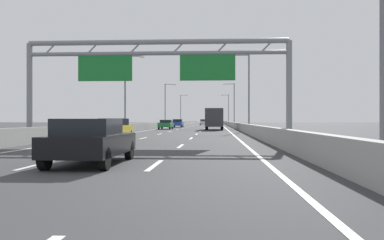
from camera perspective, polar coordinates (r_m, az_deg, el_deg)
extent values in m
plane|color=#38383A|center=(99.77, 1.27, -0.78)|extent=(260.00, 260.00, 0.00)
cube|color=white|center=(13.43, -20.69, -5.85)|extent=(0.16, 3.00, 0.01)
cube|color=white|center=(21.93, -11.04, -3.57)|extent=(0.16, 3.00, 0.01)
cube|color=white|center=(30.72, -6.86, -2.54)|extent=(0.16, 3.00, 0.01)
cube|color=white|center=(39.60, -4.55, -1.97)|extent=(0.16, 3.00, 0.01)
cube|color=white|center=(48.52, -3.09, -1.61)|extent=(0.16, 3.00, 0.01)
cube|color=white|center=(57.47, -2.08, -1.35)|extent=(0.16, 3.00, 0.01)
cube|color=white|center=(66.44, -1.34, -1.17)|extent=(0.16, 3.00, 0.01)
cube|color=white|center=(75.41, -0.78, -1.03)|extent=(0.16, 3.00, 0.01)
cube|color=white|center=(84.38, -0.34, -0.92)|extent=(0.16, 3.00, 0.01)
cube|color=white|center=(93.37, 0.02, -0.83)|extent=(0.16, 3.00, 0.01)
cube|color=white|center=(102.35, 0.31, -0.75)|extent=(0.16, 3.00, 0.01)
cube|color=white|center=(111.34, 0.56, -0.69)|extent=(0.16, 3.00, 0.01)
cube|color=white|center=(120.33, 0.77, -0.64)|extent=(0.16, 3.00, 0.01)
cube|color=white|center=(129.32, 0.95, -0.59)|extent=(0.16, 3.00, 0.01)
cube|color=white|center=(138.31, 1.10, -0.56)|extent=(0.16, 3.00, 0.01)
cube|color=white|center=(147.30, 1.24, -0.52)|extent=(0.16, 3.00, 0.01)
cube|color=white|center=(156.30, 1.36, -0.49)|extent=(0.16, 3.00, 0.01)
cube|color=white|center=(12.41, -5.24, -6.33)|extent=(0.16, 3.00, 0.01)
cube|color=white|center=(21.32, -1.61, -3.67)|extent=(0.16, 3.00, 0.01)
cube|color=white|center=(30.28, -0.14, -2.58)|extent=(0.16, 3.00, 0.01)
cube|color=white|center=(39.26, 0.67, -1.99)|extent=(0.16, 3.00, 0.01)
cube|color=white|center=(48.25, 1.17, -1.61)|extent=(0.16, 3.00, 0.01)
cube|color=white|center=(57.24, 1.51, -1.36)|extent=(0.16, 3.00, 0.01)
cube|color=white|center=(66.24, 1.76, -1.17)|extent=(0.16, 3.00, 0.01)
cube|color=white|center=(75.23, 1.95, -1.03)|extent=(0.16, 3.00, 0.01)
cube|color=white|center=(84.23, 2.10, -0.92)|extent=(0.16, 3.00, 0.01)
cube|color=white|center=(93.23, 2.22, -0.83)|extent=(0.16, 3.00, 0.01)
cube|color=white|center=(102.22, 2.32, -0.76)|extent=(0.16, 3.00, 0.01)
cube|color=white|center=(111.22, 2.41, -0.69)|extent=(0.16, 3.00, 0.01)
cube|color=white|center=(120.22, 2.48, -0.64)|extent=(0.16, 3.00, 0.01)
cube|color=white|center=(129.22, 2.54, -0.60)|extent=(0.16, 3.00, 0.01)
cube|color=white|center=(138.22, 2.59, -0.56)|extent=(0.16, 3.00, 0.01)
cube|color=white|center=(147.22, 2.64, -0.52)|extent=(0.16, 3.00, 0.01)
cube|color=white|center=(156.21, 2.68, -0.49)|extent=(0.16, 3.00, 0.01)
cube|color=white|center=(88.16, -2.43, -0.88)|extent=(0.16, 176.00, 0.01)
cube|color=white|center=(87.72, 4.41, -0.88)|extent=(0.16, 176.00, 0.01)
cube|color=#9E9E99|center=(110.21, -2.13, -0.46)|extent=(0.45, 220.00, 0.95)
cube|color=#9E9E99|center=(109.75, 5.06, -0.46)|extent=(0.45, 220.00, 0.95)
cylinder|color=gray|center=(27.67, -21.78, 3.58)|extent=(0.36, 0.36, 6.20)
cylinder|color=gray|center=(25.45, 13.43, 3.90)|extent=(0.36, 0.36, 6.20)
cylinder|color=gray|center=(25.72, -4.94, 10.82)|extent=(16.17, 0.32, 0.32)
cylinder|color=gray|center=(25.60, -4.94, 9.28)|extent=(16.17, 0.26, 0.26)
cylinder|color=gray|center=(27.44, -19.20, 9.40)|extent=(0.74, 0.10, 0.74)
cylinder|color=gray|center=(26.53, -13.73, 9.72)|extent=(0.74, 0.10, 0.74)
cylinder|color=gray|center=(25.88, -7.93, 9.97)|extent=(0.74, 0.10, 0.74)
cylinder|color=gray|center=(25.50, -1.89, 10.12)|extent=(0.74, 0.10, 0.74)
cylinder|color=gray|center=(25.40, 4.27, 10.16)|extent=(0.74, 0.10, 0.74)
cylinder|color=gray|center=(25.58, 10.41, 10.08)|extent=(0.74, 0.10, 0.74)
cube|color=#19752D|center=(26.13, -12.06, 7.10)|extent=(3.40, 0.12, 1.60)
cube|color=#19752D|center=(25.21, 2.19, 7.36)|extent=(3.40, 0.12, 1.60)
cylinder|color=slate|center=(51.68, -9.35, 3.76)|extent=(0.20, 0.20, 9.50)
cylinder|color=slate|center=(51.95, -8.15, 8.84)|extent=(2.20, 0.12, 0.12)
cube|color=#F2EAC6|center=(51.73, -6.94, 8.77)|extent=(0.56, 0.28, 0.20)
cylinder|color=slate|center=(50.58, 7.97, 3.84)|extent=(0.20, 0.20, 9.50)
cylinder|color=slate|center=(51.02, 6.72, 9.00)|extent=(2.20, 0.12, 0.12)
cube|color=#F2EAC6|center=(50.95, 5.47, 8.90)|extent=(0.56, 0.28, 0.20)
cylinder|color=slate|center=(91.30, -3.78, 2.13)|extent=(0.20, 0.20, 9.50)
cylinder|color=slate|center=(91.46, -3.10, 5.01)|extent=(2.20, 0.12, 0.12)
cube|color=#F2EAC6|center=(91.33, -2.41, 4.96)|extent=(0.56, 0.28, 0.20)
cylinder|color=slate|center=(90.68, 5.92, 2.14)|extent=(0.20, 0.20, 9.50)
cylinder|color=slate|center=(90.93, 5.23, 5.04)|extent=(2.20, 0.12, 0.12)
cube|color=#F2EAC6|center=(90.89, 4.53, 4.98)|extent=(0.56, 0.28, 0.20)
cylinder|color=slate|center=(131.29, -1.60, 1.48)|extent=(0.20, 0.20, 9.50)
cylinder|color=slate|center=(131.40, -1.12, 3.49)|extent=(2.20, 0.12, 0.12)
cube|color=#F2EAC6|center=(131.31, -0.64, 3.45)|extent=(0.56, 0.28, 0.20)
cylinder|color=slate|center=(130.86, 5.14, 1.49)|extent=(0.20, 0.20, 9.50)
cylinder|color=slate|center=(131.03, 4.65, 3.50)|extent=(2.20, 0.12, 0.12)
cube|color=#F2EAC6|center=(131.01, 4.17, 3.46)|extent=(0.56, 0.28, 0.20)
cube|color=silver|center=(112.36, 1.61, -0.34)|extent=(1.85, 4.48, 0.71)
cube|color=black|center=(112.36, 1.61, -0.03)|extent=(1.63, 2.01, 0.51)
cylinder|color=black|center=(114.07, 1.22, -0.52)|extent=(0.22, 0.64, 0.64)
cylinder|color=black|center=(114.03, 2.04, -0.52)|extent=(0.22, 0.64, 0.64)
cylinder|color=black|center=(110.70, 1.16, -0.53)|extent=(0.22, 0.64, 0.64)
cylinder|color=black|center=(110.65, 2.00, -0.53)|extent=(0.22, 0.64, 0.64)
cube|color=yellow|center=(28.59, -11.02, -1.43)|extent=(1.89, 4.31, 0.67)
cube|color=black|center=(28.87, -10.87, -0.27)|extent=(1.66, 2.04, 0.48)
cylinder|color=black|center=(30.37, -11.79, -1.98)|extent=(0.22, 0.64, 0.64)
cylinder|color=black|center=(29.97, -8.70, -2.01)|extent=(0.22, 0.64, 0.64)
cylinder|color=black|center=(27.29, -13.56, -2.21)|extent=(0.22, 0.64, 0.64)
cylinder|color=black|center=(26.85, -10.14, -2.24)|extent=(0.22, 0.64, 0.64)
cube|color=red|center=(138.77, 1.93, -0.28)|extent=(1.77, 4.10, 0.71)
cube|color=black|center=(139.16, 1.94, -0.03)|extent=(1.56, 1.86, 0.47)
cylinder|color=black|center=(140.30, 1.63, -0.42)|extent=(0.22, 0.64, 0.64)
cylinder|color=black|center=(140.26, 2.26, -0.42)|extent=(0.22, 0.64, 0.64)
cylinder|color=black|center=(137.30, 1.59, -0.43)|extent=(0.22, 0.64, 0.64)
cylinder|color=black|center=(137.26, 2.24, -0.43)|extent=(0.22, 0.64, 0.64)
cube|color=#1E7A38|center=(60.47, -3.68, -0.69)|extent=(1.85, 4.50, 0.63)
cube|color=black|center=(60.84, -3.64, -0.18)|extent=(1.63, 2.05, 0.44)
cylinder|color=black|center=(62.27, -4.24, -0.96)|extent=(0.22, 0.64, 0.64)
cylinder|color=black|center=(62.07, -2.74, -0.96)|extent=(0.22, 0.64, 0.64)
cylinder|color=black|center=(58.90, -4.67, -1.02)|extent=(0.22, 0.64, 0.64)
cylinder|color=black|center=(58.70, -3.10, -1.02)|extent=(0.22, 0.64, 0.64)
cube|color=#2347AD|center=(75.42, -2.01, -0.54)|extent=(1.82, 4.66, 0.67)
cube|color=black|center=(75.09, -2.03, -0.09)|extent=(1.60, 1.91, 0.52)
cylinder|color=black|center=(77.27, -2.47, -0.77)|extent=(0.22, 0.64, 0.64)
cylinder|color=black|center=(77.13, -1.30, -0.77)|extent=(0.22, 0.64, 0.64)
cylinder|color=black|center=(73.73, -2.76, -0.81)|extent=(0.22, 0.64, 0.64)
cylinder|color=black|center=(73.58, -1.52, -0.81)|extent=(0.22, 0.64, 0.64)
cube|color=black|center=(13.05, -13.81, -3.30)|extent=(1.88, 4.28, 0.60)
cube|color=black|center=(12.65, -14.35, -0.94)|extent=(1.65, 1.97, 0.49)
cylinder|color=black|center=(14.84, -15.06, -4.07)|extent=(0.22, 0.64, 0.64)
cylinder|color=black|center=(14.40, -8.77, -4.19)|extent=(0.22, 0.64, 0.64)
cylinder|color=black|center=(11.87, -19.93, -5.09)|extent=(0.22, 0.64, 0.64)
cylinder|color=black|center=(11.32, -12.17, -5.34)|extent=(0.22, 0.64, 0.64)
cube|color=#194799|center=(59.90, 3.15, 0.05)|extent=(2.38, 2.41, 1.88)
cube|color=#333338|center=(55.50, 3.13, 0.34)|extent=(2.38, 6.00, 2.43)
cylinder|color=black|center=(60.23, 2.15, -0.84)|extent=(0.28, 0.96, 0.96)
cylinder|color=black|center=(60.22, 4.15, -0.84)|extent=(0.28, 0.96, 0.96)
cylinder|color=black|center=(53.93, 2.01, -0.94)|extent=(0.28, 0.96, 0.96)
cylinder|color=black|center=(53.92, 4.24, -0.94)|extent=(0.28, 0.96, 0.96)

